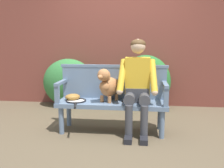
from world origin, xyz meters
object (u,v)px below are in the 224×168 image
person_seated (137,83)px  dog_on_bench (108,85)px  baseball_glove (73,97)px  garden_bench (112,106)px  tennis_racket (76,101)px

person_seated → dog_on_bench: (-0.41, -0.01, -0.04)m
person_seated → baseball_glove: 0.96m
garden_bench → baseball_glove: size_ratio=6.99×
dog_on_bench → tennis_racket: dog_on_bench is taller
tennis_racket → baseball_glove: baseball_glove is taller
dog_on_bench → garden_bench: bearing=15.1°
tennis_racket → garden_bench: bearing=8.6°
dog_on_bench → baseball_glove: 0.56m
dog_on_bench → tennis_racket: size_ratio=0.82×
garden_bench → baseball_glove: 0.59m
person_seated → tennis_racket: bearing=-175.5°
person_seated → baseball_glove: size_ratio=5.96×
dog_on_bench → tennis_racket: (-0.45, -0.06, -0.23)m
person_seated → dog_on_bench: bearing=-179.2°
baseball_glove → garden_bench: bearing=-34.9°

